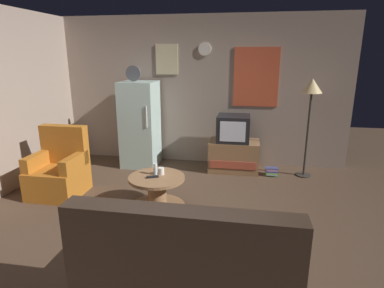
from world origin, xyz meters
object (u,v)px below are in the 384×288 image
standing_lamp (311,94)px  couch (187,266)px  wine_glass (155,169)px  remote_control (153,177)px  armchair (59,171)px  book_stack (271,171)px  tv_stand (234,156)px  crt_tv (233,128)px  fridge (140,124)px  coffee_table (157,192)px  mug_ceramic_white (161,171)px

standing_lamp → couch: standing_lamp is taller
wine_glass → remote_control: (-0.01, -0.11, -0.06)m
wine_glass → armchair: armchair is taller
couch → book_stack: size_ratio=8.00×
tv_stand → standing_lamp: bearing=-2.7°
crt_tv → wine_glass: crt_tv is taller
fridge → wine_glass: size_ratio=11.80×
couch → crt_tv: bearing=86.3°
crt_tv → book_stack: crt_tv is taller
crt_tv → coffee_table: (-0.89, -1.61, -0.53)m
mug_ceramic_white → coffee_table: bearing=-114.6°
coffee_table → remote_control: size_ratio=4.80×
mug_ceramic_white → couch: (0.64, -1.61, -0.17)m
remote_control → couch: couch is taller
mug_ceramic_white → armchair: (-1.55, 0.14, -0.15)m
crt_tv → standing_lamp: 1.34m
coffee_table → standing_lamp: bearing=36.8°
crt_tv → book_stack: size_ratio=2.54×
remote_control → armchair: bearing=145.4°
couch → book_stack: couch is taller
armchair → wine_glass: bearing=-6.3°
wine_glass → armchair: size_ratio=0.16×
wine_glass → remote_control: wine_glass is taller
couch → tv_stand: bearing=85.9°
standing_lamp → armchair: (-3.58, -1.32, -1.02)m
coffee_table → wine_glass: wine_glass is taller
coffee_table → couch: (0.68, -1.53, 0.09)m
wine_glass → book_stack: (1.57, 1.40, -0.45)m
tv_stand → fridge: bearing=179.4°
armchair → coffee_table: bearing=-8.6°
mug_ceramic_white → book_stack: (1.50, 1.38, -0.42)m
standing_lamp → wine_glass: (-2.10, -1.49, -0.84)m
remote_control → book_stack: size_ratio=0.71×
standing_lamp → coffee_table: size_ratio=2.21×
fridge → mug_ceramic_white: bearing=-62.5°
fridge → remote_control: fridge is taller
tv_stand → armchair: size_ratio=0.88×
remote_control → crt_tv: bearing=36.6°
armchair → tv_stand: bearing=29.7°
fridge → coffee_table: fridge is taller
crt_tv → armchair: bearing=-150.1°
standing_lamp → coffee_table: bearing=-143.2°
fridge → remote_control: 1.84m
tv_stand → crt_tv: crt_tv is taller
tv_stand → crt_tv: bearing=-177.8°
fridge → armchair: 1.64m
fridge → book_stack: fridge is taller
remote_control → couch: size_ratio=0.09×
wine_glass → book_stack: size_ratio=0.71×
crt_tv → couch: size_ratio=0.32×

